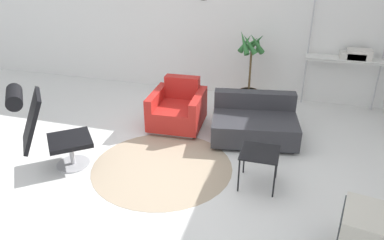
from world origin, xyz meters
name	(u,v)px	position (x,y,z in m)	size (l,w,h in m)	color
ground_plane	(171,166)	(0.00, 0.00, 0.00)	(12.00, 12.00, 0.00)	white
wall_back	(220,20)	(0.00, 2.88, 1.40)	(12.00, 0.09, 2.80)	white
round_rug	(162,167)	(-0.11, -0.04, 0.00)	(1.87, 1.87, 0.01)	tan
lounge_chair	(43,124)	(-1.50, -0.50, 0.67)	(1.01, 0.96, 1.17)	#BCBCC1
armchair_red	(178,110)	(-0.28, 1.19, 0.28)	(0.84, 0.89, 0.74)	silver
couch_low	(254,124)	(0.95, 1.12, 0.24)	(1.37, 1.09, 0.64)	black
side_table	(260,155)	(1.16, -0.08, 0.42)	(0.45, 0.45, 0.46)	black
crt_television	(364,231)	(2.25, -0.93, 0.26)	(0.51, 0.59, 0.48)	beige
potted_plant	(250,75)	(0.68, 2.35, 0.57)	(0.51, 0.50, 1.37)	brown
shelf_unit	(351,57)	(2.32, 2.62, 0.96)	(1.27, 0.28, 1.88)	#BCBCC1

